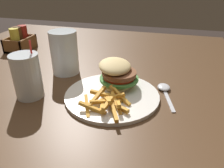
# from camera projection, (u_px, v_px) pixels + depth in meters

# --- Properties ---
(dining_table) EXTENTS (1.50, 1.20, 0.73)m
(dining_table) POSITION_uv_depth(u_px,v_px,m) (54.00, 119.00, 0.70)
(dining_table) COLOR #4C331E
(dining_table) RESTS_ON ground_plane
(meal_plate_near) EXTENTS (0.27, 0.27, 0.09)m
(meal_plate_near) POSITION_uv_depth(u_px,v_px,m) (115.00, 85.00, 0.63)
(meal_plate_near) COLOR white
(meal_plate_near) RESTS_ON dining_table
(beer_glass) EXTENTS (0.09, 0.09, 0.15)m
(beer_glass) POSITION_uv_depth(u_px,v_px,m) (64.00, 53.00, 0.74)
(beer_glass) COLOR silver
(beer_glass) RESTS_ON dining_table
(juice_glass) EXTENTS (0.08, 0.08, 0.16)m
(juice_glass) POSITION_uv_depth(u_px,v_px,m) (27.00, 77.00, 0.60)
(juice_glass) COLOR silver
(juice_glass) RESTS_ON dining_table
(spoon) EXTENTS (0.15, 0.06, 0.01)m
(spoon) POSITION_uv_depth(u_px,v_px,m) (164.00, 89.00, 0.65)
(spoon) COLOR silver
(spoon) RESTS_ON dining_table
(condiment_caddy) EXTENTS (0.12, 0.09, 0.10)m
(condiment_caddy) POSITION_uv_depth(u_px,v_px,m) (20.00, 41.00, 0.96)
(condiment_caddy) COLOR brown
(condiment_caddy) RESTS_ON dining_table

